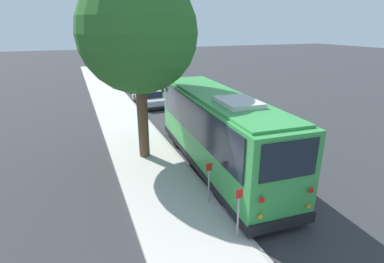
{
  "coord_description": "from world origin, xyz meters",
  "views": [
    {
      "loc": [
        -10.59,
        6.22,
        6.16
      ],
      "look_at": [
        2.2,
        1.17,
        1.3
      ],
      "focal_mm": 28.0,
      "sensor_mm": 36.0,
      "label": 1
    }
  ],
  "objects_px": {
    "parked_sedan_silver": "(149,98)",
    "street_tree": "(137,25)",
    "sign_post_near": "(238,214)",
    "parked_sedan_black": "(131,83)",
    "shuttle_bus": "(218,127)",
    "sign_post_far": "(209,183)"
  },
  "relations": [
    {
      "from": "shuttle_bus",
      "to": "sign_post_far",
      "type": "distance_m",
      "value": 3.38
    },
    {
      "from": "shuttle_bus",
      "to": "parked_sedan_silver",
      "type": "relative_size",
      "value": 2.21
    },
    {
      "from": "parked_sedan_black",
      "to": "street_tree",
      "type": "distance_m",
      "value": 18.31
    },
    {
      "from": "street_tree",
      "to": "sign_post_far",
      "type": "relative_size",
      "value": 5.9
    },
    {
      "from": "parked_sedan_silver",
      "to": "street_tree",
      "type": "xyz_separation_m",
      "value": [
        -10.2,
        2.8,
        5.62
      ]
    },
    {
      "from": "shuttle_bus",
      "to": "parked_sedan_silver",
      "type": "height_order",
      "value": "shuttle_bus"
    },
    {
      "from": "street_tree",
      "to": "sign_post_far",
      "type": "xyz_separation_m",
      "value": [
        -5.08,
        -1.19,
        -5.27
      ]
    },
    {
      "from": "sign_post_near",
      "to": "sign_post_far",
      "type": "distance_m",
      "value": 2.06
    },
    {
      "from": "shuttle_bus",
      "to": "sign_post_near",
      "type": "bearing_deg",
      "value": 163.88
    },
    {
      "from": "parked_sedan_silver",
      "to": "parked_sedan_black",
      "type": "bearing_deg",
      "value": -2.09
    },
    {
      "from": "parked_sedan_black",
      "to": "sign_post_far",
      "type": "distance_m",
      "value": 22.36
    },
    {
      "from": "street_tree",
      "to": "sign_post_near",
      "type": "distance_m",
      "value": 8.92
    },
    {
      "from": "parked_sedan_silver",
      "to": "street_tree",
      "type": "bearing_deg",
      "value": 161.48
    },
    {
      "from": "parked_sedan_black",
      "to": "street_tree",
      "type": "height_order",
      "value": "street_tree"
    },
    {
      "from": "shuttle_bus",
      "to": "street_tree",
      "type": "height_order",
      "value": "street_tree"
    },
    {
      "from": "street_tree",
      "to": "sign_post_near",
      "type": "bearing_deg",
      "value": -170.58
    },
    {
      "from": "shuttle_bus",
      "to": "parked_sedan_silver",
      "type": "distance_m",
      "value": 12.59
    },
    {
      "from": "shuttle_bus",
      "to": "sign_post_near",
      "type": "xyz_separation_m",
      "value": [
        -4.83,
        1.67,
        -0.93
      ]
    },
    {
      "from": "parked_sedan_silver",
      "to": "parked_sedan_black",
      "type": "height_order",
      "value": "parked_sedan_black"
    },
    {
      "from": "shuttle_bus",
      "to": "sign_post_far",
      "type": "height_order",
      "value": "shuttle_bus"
    },
    {
      "from": "shuttle_bus",
      "to": "parked_sedan_silver",
      "type": "bearing_deg",
      "value": 3.26
    },
    {
      "from": "sign_post_near",
      "to": "parked_sedan_black",
      "type": "bearing_deg",
      "value": -3.48
    }
  ]
}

